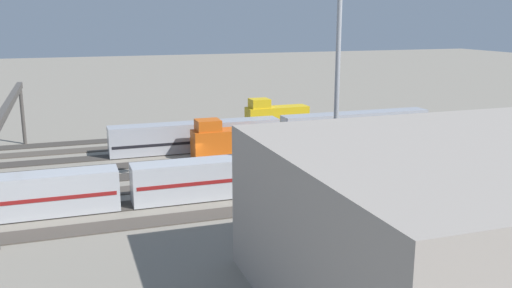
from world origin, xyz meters
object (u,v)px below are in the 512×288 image
Objects in this scene: train_on_track_0 at (275,116)px; train_on_track_6 at (226,176)px; light_mast_1 at (339,17)px; signal_gantry at (8,112)px; train_on_track_3 at (229,141)px; train_on_track_2 at (280,131)px.

train_on_track_0 is 0.09× the size of train_on_track_6.
train_on_track_6 is at bearing -39.49° from light_mast_1.
signal_gantry is (29.08, -19.51, -9.95)m from light_mast_1.
train_on_track_3 is (-4.72, -15.00, 0.10)m from train_on_track_6.
train_on_track_0 is at bearing -107.65° from train_on_track_2.
signal_gantry reaches higher than train_on_track_6.
train_on_track_2 is (3.18, 10.00, -0.17)m from train_on_track_0.
train_on_track_6 is (16.85, 30.00, -0.10)m from train_on_track_0.
train_on_track_3 is 0.36× the size of light_mast_1.
train_on_track_6 is 4.12× the size of light_mast_1.
light_mast_1 is at bearing 99.78° from train_on_track_3.
train_on_track_0 is 10.50m from train_on_track_2.
train_on_track_6 is 11.48× the size of train_on_track_3.
signal_gantry is (37.42, 17.50, 5.58)m from train_on_track_0.
light_mast_1 is at bearing 146.14° from signal_gantry.
train_on_track_0 is 41.69m from signal_gantry.
train_on_track_2 is 31.66m from light_mast_1.
light_mast_1 is at bearing 79.18° from train_on_track_2.
train_on_track_0 reaches higher than train_on_track_6.
train_on_track_3 is at bearing -80.22° from light_mast_1.
light_mast_1 is (8.34, 37.01, 15.53)m from train_on_track_0.
train_on_track_0 is 34.41m from train_on_track_6.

